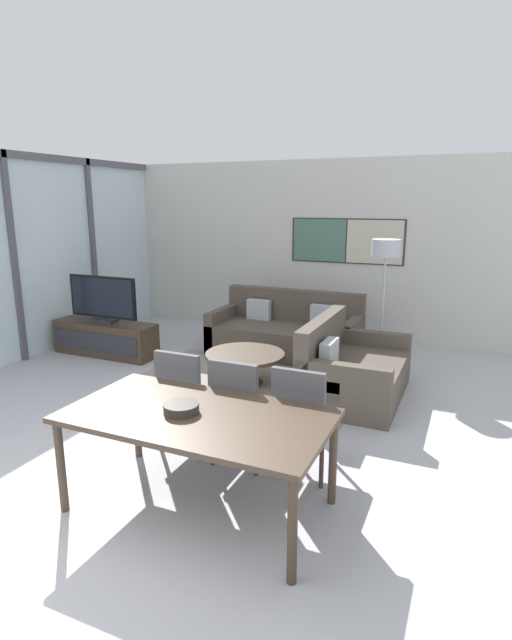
{
  "coord_description": "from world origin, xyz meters",
  "views": [
    {
      "loc": [
        2.45,
        -1.74,
        2.16
      ],
      "look_at": [
        0.4,
        2.89,
        0.95
      ],
      "focal_mm": 28.0,
      "sensor_mm": 36.0,
      "label": 1
    }
  ],
  "objects_px": {
    "television": "(103,299)",
    "fruit_bowl": "(181,407)",
    "tv_console": "(106,338)",
    "dining_chair_right": "(302,416)",
    "dining_chair_left": "(186,395)",
    "floor_lamp": "(385,258)",
    "dining_table": "(198,422)",
    "dining_chair_centre": "(240,406)",
    "sofa_main": "(287,334)",
    "sofa_side": "(349,372)",
    "coffee_table": "(245,361)"
  },
  "relations": [
    {
      "from": "television",
      "to": "sofa_main",
      "type": "bearing_deg",
      "value": 26.15
    },
    {
      "from": "coffee_table",
      "to": "dining_chair_right",
      "type": "bearing_deg",
      "value": -52.59
    },
    {
      "from": "coffee_table",
      "to": "dining_chair_right",
      "type": "xyz_separation_m",
      "value": [
        1.29,
        -1.68,
        0.22
      ]
    },
    {
      "from": "dining_table",
      "to": "dining_chair_centre",
      "type": "distance_m",
      "value": 0.69
    },
    {
      "from": "sofa_main",
      "to": "floor_lamp",
      "type": "xyz_separation_m",
      "value": [
        1.36,
        -0.07,
        1.18
      ]
    },
    {
      "from": "sofa_main",
      "to": "sofa_side",
      "type": "bearing_deg",
      "value": -46.32
    },
    {
      "from": "coffee_table",
      "to": "floor_lamp",
      "type": "distance_m",
      "value": 2.24
    },
    {
      "from": "coffee_table",
      "to": "dining_table",
      "type": "xyz_separation_m",
      "value": [
        0.75,
        -2.39,
        0.37
      ]
    },
    {
      "from": "dining_chair_right",
      "to": "dining_table",
      "type": "bearing_deg",
      "value": -127.09
    },
    {
      "from": "tv_console",
      "to": "dining_table",
      "type": "bearing_deg",
      "value": -40.74
    },
    {
      "from": "sofa_main",
      "to": "coffee_table",
      "type": "bearing_deg",
      "value": -90.0
    },
    {
      "from": "dining_chair_centre",
      "to": "floor_lamp",
      "type": "relative_size",
      "value": 0.55
    },
    {
      "from": "tv_console",
      "to": "dining_chair_centre",
      "type": "relative_size",
      "value": 1.66
    },
    {
      "from": "coffee_table",
      "to": "fruit_bowl",
      "type": "distance_m",
      "value": 2.55
    },
    {
      "from": "dining_chair_centre",
      "to": "dining_chair_right",
      "type": "relative_size",
      "value": 1.0
    },
    {
      "from": "dining_chair_left",
      "to": "dining_chair_centre",
      "type": "xyz_separation_m",
      "value": [
        0.53,
        -0.03,
        0.0
      ]
    },
    {
      "from": "dining_chair_centre",
      "to": "dining_chair_right",
      "type": "distance_m",
      "value": 0.53
    },
    {
      "from": "fruit_bowl",
      "to": "television",
      "type": "bearing_deg",
      "value": 137.89
    },
    {
      "from": "dining_chair_centre",
      "to": "dining_chair_right",
      "type": "bearing_deg",
      "value": 3.41
    },
    {
      "from": "tv_console",
      "to": "sofa_side",
      "type": "relative_size",
      "value": 1.01
    },
    {
      "from": "dining_chair_left",
      "to": "floor_lamp",
      "type": "distance_m",
      "value": 3.38
    },
    {
      "from": "television",
      "to": "dining_chair_centre",
      "type": "distance_m",
      "value": 3.69
    },
    {
      "from": "tv_console",
      "to": "television",
      "type": "bearing_deg",
      "value": 90.0
    },
    {
      "from": "dining_chair_left",
      "to": "floor_lamp",
      "type": "bearing_deg",
      "value": 69.47
    },
    {
      "from": "sofa_side",
      "to": "dining_chair_left",
      "type": "xyz_separation_m",
      "value": [
        -1.01,
        -1.83,
        0.24
      ]
    },
    {
      "from": "floor_lamp",
      "to": "tv_console",
      "type": "bearing_deg",
      "value": -163.68
    },
    {
      "from": "television",
      "to": "sofa_side",
      "type": "distance_m",
      "value": 3.61
    },
    {
      "from": "sofa_side",
      "to": "fruit_bowl",
      "type": "height_order",
      "value": "sofa_side"
    },
    {
      "from": "tv_console",
      "to": "dining_chair_centre",
      "type": "distance_m",
      "value": 3.69
    },
    {
      "from": "dining_table",
      "to": "dining_chair_right",
      "type": "height_order",
      "value": "dining_chair_right"
    },
    {
      "from": "television",
      "to": "dining_chair_left",
      "type": "relative_size",
      "value": 1.2
    },
    {
      "from": "tv_console",
      "to": "fruit_bowl",
      "type": "distance_m",
      "value": 4.06
    },
    {
      "from": "dining_chair_left",
      "to": "dining_chair_right",
      "type": "bearing_deg",
      "value": 0.05
    },
    {
      "from": "sofa_main",
      "to": "fruit_bowl",
      "type": "relative_size",
      "value": 8.37
    },
    {
      "from": "television",
      "to": "fruit_bowl",
      "type": "xyz_separation_m",
      "value": [
        2.99,
        -2.7,
        -0.04
      ]
    },
    {
      "from": "television",
      "to": "tv_console",
      "type": "bearing_deg",
      "value": -90.0
    },
    {
      "from": "sofa_main",
      "to": "dining_chair_right",
      "type": "relative_size",
      "value": 2.26
    },
    {
      "from": "coffee_table",
      "to": "dining_chair_left",
      "type": "bearing_deg",
      "value": -82.62
    },
    {
      "from": "tv_console",
      "to": "sofa_side",
      "type": "xyz_separation_m",
      "value": [
        3.57,
        -0.13,
        0.04
      ]
    },
    {
      "from": "dining_chair_left",
      "to": "fruit_bowl",
      "type": "relative_size",
      "value": 3.71
    },
    {
      "from": "dining_chair_centre",
      "to": "floor_lamp",
      "type": "xyz_separation_m",
      "value": [
        0.61,
        3.07,
        0.94
      ]
    },
    {
      "from": "dining_table",
      "to": "floor_lamp",
      "type": "bearing_deg",
      "value": 80.82
    },
    {
      "from": "tv_console",
      "to": "fruit_bowl",
      "type": "height_order",
      "value": "fruit_bowl"
    },
    {
      "from": "coffee_table",
      "to": "dining_chair_right",
      "type": "relative_size",
      "value": 1.02
    },
    {
      "from": "tv_console",
      "to": "fruit_bowl",
      "type": "bearing_deg",
      "value": -42.1
    },
    {
      "from": "coffee_table",
      "to": "television",
      "type": "bearing_deg",
      "value": 173.21
    },
    {
      "from": "dining_table",
      "to": "sofa_main",
      "type": "bearing_deg",
      "value": 101.15
    },
    {
      "from": "tv_console",
      "to": "dining_chair_right",
      "type": "height_order",
      "value": "dining_chair_right"
    },
    {
      "from": "sofa_main",
      "to": "coffee_table",
      "type": "xyz_separation_m",
      "value": [
        -0.0,
        -1.43,
        0.02
      ]
    },
    {
      "from": "sofa_side",
      "to": "fruit_bowl",
      "type": "distance_m",
      "value": 2.68
    }
  ]
}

